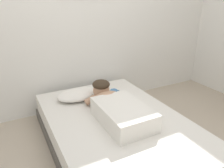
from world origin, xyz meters
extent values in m
plane|color=tan|center=(0.00, 0.00, 0.00)|extent=(12.26, 12.26, 0.00)
cube|color=silver|center=(0.00, 1.41, 1.25)|extent=(4.13, 0.10, 2.50)
cube|color=#4C4742|center=(-0.14, 0.30, 0.07)|extent=(1.31, 1.96, 0.13)
cube|color=silver|center=(-0.14, 0.30, 0.23)|extent=(1.27, 1.91, 0.20)
ellipsoid|color=white|center=(-0.32, 0.91, 0.39)|extent=(0.52, 0.32, 0.11)
cube|color=silver|center=(-0.12, 0.21, 0.43)|extent=(0.42, 0.64, 0.18)
ellipsoid|color=tan|center=(-0.12, 0.55, 0.45)|extent=(0.32, 0.20, 0.16)
sphere|color=tan|center=(-0.12, 0.71, 0.49)|extent=(0.19, 0.19, 0.19)
ellipsoid|color=#332619|center=(-0.12, 0.71, 0.56)|extent=(0.20, 0.20, 0.10)
cylinder|color=tan|center=(-0.22, 0.69, 0.42)|extent=(0.23, 0.07, 0.14)
cylinder|color=tan|center=(-0.02, 0.69, 0.42)|extent=(0.23, 0.07, 0.14)
cylinder|color=teal|center=(0.09, 0.79, 0.37)|extent=(0.09, 0.09, 0.07)
torus|color=teal|center=(0.15, 0.79, 0.37)|extent=(0.05, 0.01, 0.05)
cube|color=black|center=(0.12, 0.30, 0.34)|extent=(0.07, 0.14, 0.01)
camera|label=1|loc=(-1.06, -1.38, 1.49)|focal=34.84mm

